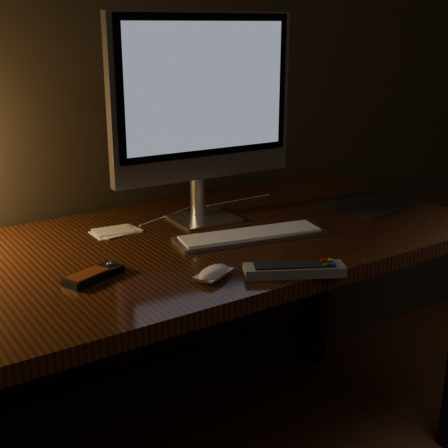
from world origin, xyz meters
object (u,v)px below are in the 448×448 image
desk (181,276)px  media_remote (94,275)px  keyboard (250,235)px  tv_remote (294,269)px  monitor (203,102)px  mouse (214,274)px

desk → media_remote: size_ratio=10.72×
desk → media_remote: 0.39m
keyboard → media_remote: media_remote is taller
media_remote → tv_remote: (0.38, -0.23, 0.00)m
keyboard → monitor: bearing=106.7°
mouse → media_remote: 0.26m
desk → mouse: (-0.10, -0.32, 0.14)m
desk → monitor: size_ratio=2.82×
desk → monitor: bearing=24.8°
media_remote → tv_remote: bearing=-51.0°
mouse → media_remote: (-0.22, 0.14, 0.00)m
desk → media_remote: (-0.32, -0.18, 0.14)m
keyboard → desk: bearing=142.7°
tv_remote → keyboard: bearing=103.6°
mouse → tv_remote: (0.16, -0.08, 0.00)m
monitor → tv_remote: 0.56m
monitor → tv_remote: monitor is taller
mouse → tv_remote: 0.18m
desk → keyboard: bearing=-48.6°
monitor → tv_remote: (-0.05, -0.46, -0.32)m
media_remote → mouse: bearing=-53.1°
keyboard → mouse: size_ratio=4.19×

